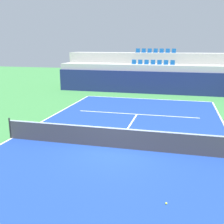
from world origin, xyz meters
TOP-DOWN VIEW (x-y plane):
  - ground_plane at (0.00, 0.00)m, footprint 80.00×80.00m
  - court_surface at (0.00, 0.00)m, footprint 11.00×24.00m
  - baseline_far at (0.00, 11.95)m, footprint 11.00×0.10m
  - sideline_left at (-5.45, 0.00)m, footprint 0.10×24.00m
  - service_line_far at (0.00, 6.40)m, footprint 8.26×0.10m
  - centre_service_line at (0.00, 3.20)m, footprint 0.10×6.40m
  - back_wall at (0.00, 14.62)m, footprint 18.72×0.30m
  - stands_tier_lower at (0.00, 15.97)m, footprint 18.72×2.40m
  - stands_tier_upper at (0.00, 18.37)m, footprint 18.72×2.40m
  - seating_row_lower at (-0.00, 16.06)m, footprint 4.28×0.44m
  - seating_row_upper at (-0.00, 18.46)m, footprint 4.28×0.44m
  - tennis_net at (0.00, 0.00)m, footprint 11.08×0.08m
  - tennis_ball_0 at (2.55, -4.07)m, footprint 0.07×0.07m

SIDE VIEW (x-z plane):
  - ground_plane at x=0.00m, z-range 0.00..0.00m
  - court_surface at x=0.00m, z-range 0.00..0.01m
  - baseline_far at x=0.00m, z-range 0.01..0.01m
  - sideline_left at x=-5.45m, z-range 0.01..0.01m
  - service_line_far at x=0.00m, z-range 0.01..0.01m
  - centre_service_line at x=0.00m, z-range 0.01..0.01m
  - tennis_ball_0 at x=2.55m, z-range 0.01..0.08m
  - tennis_net at x=0.00m, z-range -0.03..1.04m
  - back_wall at x=0.00m, z-range 0.00..2.15m
  - stands_tier_lower at x=0.00m, z-range 0.00..2.73m
  - stands_tier_upper at x=0.00m, z-range 0.00..3.79m
  - seating_row_lower at x=0.00m, z-range 2.63..3.07m
  - seating_row_upper at x=0.00m, z-range 3.69..4.13m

